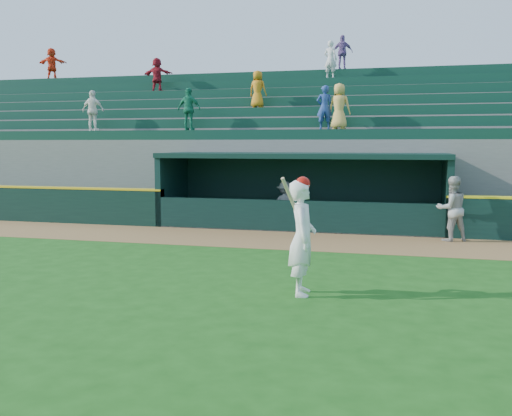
% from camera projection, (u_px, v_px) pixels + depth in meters
% --- Properties ---
extents(ground, '(120.00, 120.00, 0.00)m').
position_uv_depth(ground, '(237.00, 279.00, 11.68)').
color(ground, '#184E13').
rests_on(ground, ground).
extents(warning_track, '(40.00, 3.00, 0.01)m').
position_uv_depth(warning_track, '(285.00, 240.00, 16.40)').
color(warning_track, brown).
rests_on(warning_track, ground).
extents(dugout_player_front, '(1.10, 0.99, 1.86)m').
position_uv_depth(dugout_player_front, '(452.00, 209.00, 16.20)').
color(dugout_player_front, '#ABABA6').
rests_on(dugout_player_front, ground).
extents(dugout_player_inside, '(1.00, 0.61, 1.51)m').
position_uv_depth(dugout_player_inside, '(285.00, 204.00, 18.99)').
color(dugout_player_inside, gray).
rests_on(dugout_player_inside, ground).
extents(dugout, '(9.40, 2.80, 2.46)m').
position_uv_depth(dugout, '(303.00, 186.00, 19.23)').
color(dugout, slate).
rests_on(dugout, ground).
extents(stands, '(34.50, 6.25, 7.48)m').
position_uv_depth(stands, '(323.00, 152.00, 23.50)').
color(stands, slate).
rests_on(stands, ground).
extents(batter_at_plate, '(0.63, 0.87, 2.20)m').
position_uv_depth(batter_at_plate, '(302.00, 236.00, 10.41)').
color(batter_at_plate, white).
rests_on(batter_at_plate, ground).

